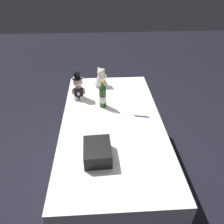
% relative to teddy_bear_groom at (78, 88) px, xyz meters
% --- Properties ---
extents(ground_plane, '(12.00, 12.00, 0.00)m').
position_rel_teddy_bear_groom_xyz_m(ground_plane, '(0.44, 0.34, -0.91)').
color(ground_plane, black).
extents(reception_table, '(1.83, 0.94, 0.78)m').
position_rel_teddy_bear_groom_xyz_m(reception_table, '(0.44, 0.34, -0.51)').
color(reception_table, white).
rests_on(reception_table, ground_plane).
extents(teddy_bear_groom, '(0.14, 0.15, 0.30)m').
position_rel_teddy_bear_groom_xyz_m(teddy_bear_groom, '(0.00, 0.00, 0.00)').
color(teddy_bear_groom, beige).
rests_on(teddy_bear_groom, reception_table).
extents(teddy_bear_bride, '(0.21, 0.20, 0.22)m').
position_rel_teddy_bear_groom_xyz_m(teddy_bear_bride, '(-0.27, 0.24, -0.03)').
color(teddy_bear_bride, white).
rests_on(teddy_bear_bride, reception_table).
extents(champagne_bottle, '(0.07, 0.07, 0.30)m').
position_rel_teddy_bear_groom_xyz_m(champagne_bottle, '(0.18, 0.26, 0.00)').
color(champagne_bottle, '#244C18').
rests_on(champagne_bottle, reception_table).
extents(signing_pen, '(0.04, 0.15, 0.01)m').
position_rel_teddy_bear_groom_xyz_m(signing_pen, '(0.39, 0.63, -0.12)').
color(signing_pen, navy).
rests_on(signing_pen, reception_table).
extents(gift_case_black, '(0.26, 0.22, 0.12)m').
position_rel_teddy_bear_groom_xyz_m(gift_case_black, '(0.90, 0.20, -0.07)').
color(gift_case_black, black).
rests_on(gift_case_black, reception_table).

